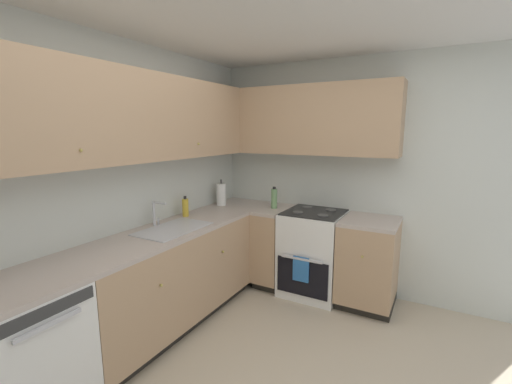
# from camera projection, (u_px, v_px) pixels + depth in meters

# --- Properties ---
(wall_back) EXTENTS (3.97, 0.05, 2.52)m
(wall_back) POSITION_uv_depth(u_px,v_px,m) (100.00, 195.00, 2.75)
(wall_back) COLOR silver
(wall_back) RESTS_ON ground_plane
(wall_right) EXTENTS (0.05, 3.38, 2.52)m
(wall_right) POSITION_uv_depth(u_px,v_px,m) (362.00, 179.00, 3.65)
(wall_right) COLOR silver
(wall_right) RESTS_ON ground_plane
(dishwasher) EXTENTS (0.60, 0.63, 0.87)m
(dishwasher) POSITION_uv_depth(u_px,v_px,m) (24.00, 358.00, 2.03)
(dishwasher) COLOR white
(dishwasher) RESTS_ON ground_plane
(lower_cabinets_back) EXTENTS (1.87, 0.62, 0.87)m
(lower_cabinets_back) POSITION_uv_depth(u_px,v_px,m) (169.00, 279.00, 3.09)
(lower_cabinets_back) COLOR tan
(lower_cabinets_back) RESTS_ON ground_plane
(countertop_back) EXTENTS (3.07, 0.60, 0.03)m
(countertop_back) POSITION_uv_depth(u_px,v_px,m) (167.00, 232.00, 3.01)
(countertop_back) COLOR #B7A89E
(countertop_back) RESTS_ON lower_cabinets_back
(lower_cabinets_right) EXTENTS (0.62, 1.47, 0.87)m
(lower_cabinets_right) POSITION_uv_depth(u_px,v_px,m) (330.00, 258.00, 3.62)
(lower_cabinets_right) COLOR tan
(lower_cabinets_right) RESTS_ON ground_plane
(countertop_right) EXTENTS (0.60, 1.47, 0.03)m
(countertop_right) POSITION_uv_depth(u_px,v_px,m) (332.00, 217.00, 3.54)
(countertop_right) COLOR #B7A89E
(countertop_right) RESTS_ON lower_cabinets_right
(oven_range) EXTENTS (0.68, 0.62, 1.06)m
(oven_range) POSITION_uv_depth(u_px,v_px,m) (313.00, 252.00, 3.73)
(oven_range) COLOR white
(oven_range) RESTS_ON ground_plane
(upper_cabinets_back) EXTENTS (2.75, 0.34, 0.72)m
(upper_cabinets_back) POSITION_uv_depth(u_px,v_px,m) (134.00, 117.00, 2.76)
(upper_cabinets_back) COLOR tan
(upper_cabinets_right) EXTENTS (0.32, 2.02, 0.72)m
(upper_cabinets_right) POSITION_uv_depth(u_px,v_px,m) (302.00, 120.00, 3.68)
(upper_cabinets_right) COLOR tan
(sink) EXTENTS (0.67, 0.40, 0.10)m
(sink) POSITION_uv_depth(u_px,v_px,m) (174.00, 233.00, 3.04)
(sink) COLOR #B7B7BC
(sink) RESTS_ON countertop_back
(faucet) EXTENTS (0.07, 0.16, 0.23)m
(faucet) POSITION_uv_depth(u_px,v_px,m) (156.00, 211.00, 3.12)
(faucet) COLOR silver
(faucet) RESTS_ON countertop_back
(soap_bottle) EXTENTS (0.06, 0.06, 0.21)m
(soap_bottle) POSITION_uv_depth(u_px,v_px,m) (185.00, 207.00, 3.48)
(soap_bottle) COLOR gold
(soap_bottle) RESTS_ON countertop_back
(paper_towel_roll) EXTENTS (0.11, 0.11, 0.31)m
(paper_towel_roll) POSITION_uv_depth(u_px,v_px,m) (221.00, 194.00, 3.99)
(paper_towel_roll) COLOR white
(paper_towel_roll) RESTS_ON countertop_back
(oil_bottle) EXTENTS (0.07, 0.07, 0.24)m
(oil_bottle) POSITION_uv_depth(u_px,v_px,m) (274.00, 198.00, 3.83)
(oil_bottle) COLOR #729E66
(oil_bottle) RESTS_ON countertop_right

